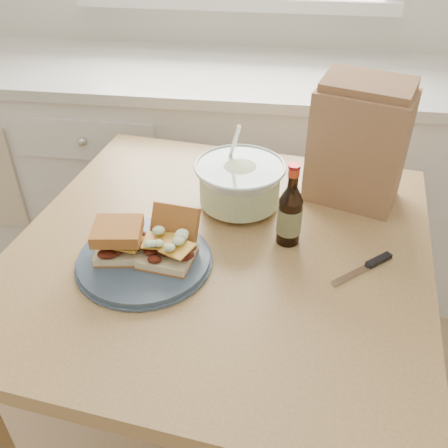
# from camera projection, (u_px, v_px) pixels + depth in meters

# --- Properties ---
(cabinet_run) EXTENTS (2.50, 0.64, 0.94)m
(cabinet_run) POSITION_uv_depth(u_px,v_px,m) (226.00, 173.00, 2.22)
(cabinet_run) COLOR white
(cabinet_run) RESTS_ON ground
(dining_table) EXTENTS (1.12, 1.12, 0.84)m
(dining_table) POSITION_uv_depth(u_px,v_px,m) (221.00, 282.00, 1.30)
(dining_table) COLOR tan
(dining_table) RESTS_ON ground
(plate) EXTENTS (0.31, 0.31, 0.02)m
(plate) POSITION_uv_depth(u_px,v_px,m) (144.00, 260.00, 1.16)
(plate) COLOR #3C4E62
(plate) RESTS_ON dining_table
(sandwich_left) EXTENTS (0.12, 0.11, 0.08)m
(sandwich_left) POSITION_uv_depth(u_px,v_px,m) (119.00, 240.00, 1.14)
(sandwich_left) COLOR beige
(sandwich_left) RESTS_ON plate
(sandwich_right) EXTENTS (0.13, 0.18, 0.10)m
(sandwich_right) POSITION_uv_depth(u_px,v_px,m) (170.00, 242.00, 1.15)
(sandwich_right) COLOR beige
(sandwich_right) RESTS_ON plate
(coleslaw_bowl) EXTENTS (0.24, 0.24, 0.24)m
(coleslaw_bowl) POSITION_uv_depth(u_px,v_px,m) (240.00, 186.00, 1.33)
(coleslaw_bowl) COLOR silver
(coleslaw_bowl) RESTS_ON dining_table
(beer_bottle) EXTENTS (0.06, 0.06, 0.22)m
(beer_bottle) POSITION_uv_depth(u_px,v_px,m) (290.00, 214.00, 1.19)
(beer_bottle) COLOR black
(beer_bottle) RESTS_ON dining_table
(knife) EXTENTS (0.15, 0.13, 0.01)m
(knife) POSITION_uv_depth(u_px,v_px,m) (372.00, 264.00, 1.16)
(knife) COLOR silver
(knife) RESTS_ON dining_table
(paper_bag) EXTENTS (0.27, 0.22, 0.31)m
(paper_bag) POSITION_uv_depth(u_px,v_px,m) (358.00, 147.00, 1.31)
(paper_bag) COLOR #A4714F
(paper_bag) RESTS_ON dining_table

